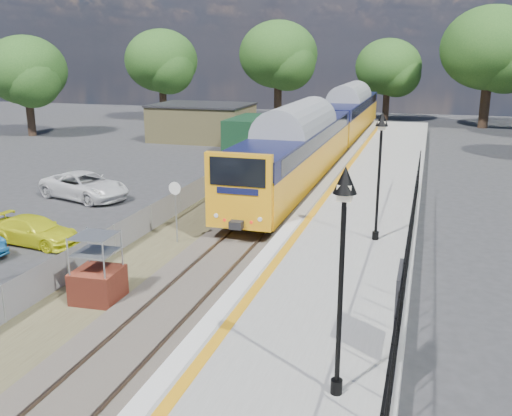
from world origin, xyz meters
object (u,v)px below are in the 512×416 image
at_px(victorian_lamp_north, 381,146).
at_px(car_yellow, 35,231).
at_px(speed_sign, 176,203).
at_px(car_white, 85,186).
at_px(train, 329,126).
at_px(brick_plinth, 97,270).
at_px(victorian_lamp_south, 343,231).

height_order(victorian_lamp_north, car_yellow, victorian_lamp_north).
height_order(speed_sign, car_yellow, speed_sign).
bearing_deg(car_white, victorian_lamp_north, -92.44).
xyz_separation_m(victorian_lamp_north, car_white, (-15.43, 5.12, -3.60)).
distance_m(train, brick_plinth, 26.66).
relative_size(brick_plinth, speed_sign, 0.86).
bearing_deg(car_yellow, victorian_lamp_north, -75.73).
bearing_deg(car_white, victorian_lamp_south, -118.14).
relative_size(victorian_lamp_south, speed_sign, 1.80).
distance_m(speed_sign, car_yellow, 5.78).
bearing_deg(speed_sign, victorian_lamp_south, -47.75).
height_order(train, car_white, train).
relative_size(victorian_lamp_south, train, 0.11).
height_order(victorian_lamp_north, car_white, victorian_lamp_north).
xyz_separation_m(victorian_lamp_south, victorian_lamp_north, (-0.20, 10.00, 0.00)).
distance_m(victorian_lamp_north, car_white, 16.65).
bearing_deg(train, brick_plinth, -95.39).
bearing_deg(car_white, speed_sign, -108.60).
xyz_separation_m(car_yellow, car_white, (-2.22, 6.93, 0.14)).
distance_m(victorian_lamp_north, car_yellow, 13.85).
xyz_separation_m(train, brick_plinth, (-2.50, -26.51, -1.29)).
relative_size(train, speed_sign, 16.00).
bearing_deg(car_white, car_yellow, -146.33).
height_order(victorian_lamp_south, brick_plinth, victorian_lamp_south).
bearing_deg(train, car_yellow, -109.41).
bearing_deg(brick_plinth, car_white, 124.76).
height_order(victorian_lamp_south, car_yellow, victorian_lamp_south).
bearing_deg(victorian_lamp_north, speed_sign, -179.07).
relative_size(speed_sign, car_yellow, 0.67).
relative_size(victorian_lamp_south, brick_plinth, 2.10).
bearing_deg(car_white, train, -17.23).
bearing_deg(car_yellow, speed_sign, -66.22).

